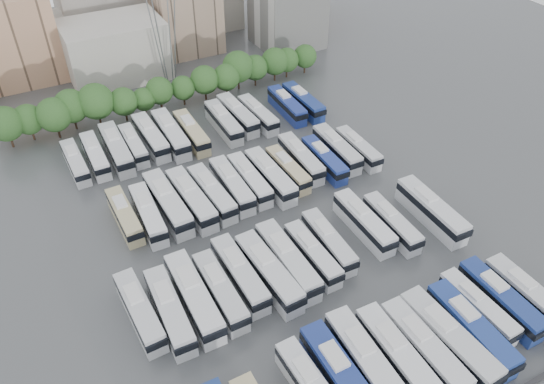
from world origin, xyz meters
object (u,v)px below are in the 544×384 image
bus_r1_s2 (194,297)px  bus_r2_s4 (191,199)px  bus_r1_s5 (269,272)px  bus_r3_s2 (116,149)px  bus_r2_s8 (270,176)px  bus_r2_s13 (358,148)px  bus_r1_s0 (140,311)px  bus_r1_s10 (364,222)px  bus_r3_s5 (171,134)px  bus_r1_s8 (329,242)px  bus_r2_s10 (301,158)px  bus_r2_s5 (212,193)px  bus_r3_s4 (151,137)px  bus_r0_s10 (471,329)px  bus_r2_s9 (288,169)px  bus_r3_s8 (224,122)px  bus_r0_s12 (500,299)px  bus_r3_s1 (95,155)px  bus_r1_s3 (220,291)px  bus_r2_s12 (337,149)px  bus_r2_s1 (125,216)px  bus_r2_s2 (148,214)px  bus_r3_s6 (191,132)px  bus_r1_s11 (392,223)px  bus_r1_s4 (240,274)px  bus_r2_s3 (168,203)px  bus_r2_s7 (250,180)px  bus_r3_s13 (303,102)px  bus_r0_s5 (341,378)px  bus_r0_s9 (448,339)px  bus_r2_s11 (324,160)px  bus_r3_s3 (133,145)px  bus_r0_s6 (367,364)px  bus_r1_s7 (313,254)px  bus_r1_s13 (431,210)px  bus_r0_s8 (424,348)px  bus_r1_s1 (170,311)px  bus_r2_s6 (232,185)px  bus_r1_s6 (287,260)px  bus_r3_s9 (238,115)px  bus_r0_s13 (529,297)px  bus_r3_s0 (75,162)px  bus_r3_s10 (258,114)px  bus_r0_s7 (398,357)px

bus_r1_s2 → bus_r2_s4: 18.81m
bus_r1_s5 → bus_r3_s2: size_ratio=1.01×
bus_r2_s8 → bus_r2_s13: bus_r2_s8 is taller
bus_r1_s0 → bus_r2_s8: 30.52m
bus_r1_s10 → bus_r3_s5: size_ratio=0.92×
bus_r1_s0 → bus_r1_s8: 26.28m
bus_r1_s10 → bus_r2_s10: (0.03, 17.74, -0.02)m
bus_r2_s5 → bus_r3_s4: size_ratio=0.98×
bus_r0_s10 → bus_r2_s9: 37.14m
bus_r2_s5 → bus_r3_s8: 20.48m
bus_r0_s12 → bus_r3_s1: size_ratio=1.06×
bus_r1_s3 → bus_r2_s12: (29.85, 19.27, 0.01)m
bus_r2_s1 → bus_r2_s5: (13.08, -1.38, 0.18)m
bus_r2_s2 → bus_r3_s6: (13.47, 17.58, 0.01)m
bus_r1_s10 → bus_r1_s11: size_ratio=1.07×
bus_r1_s2 → bus_r1_s4: 6.62m
bus_r2_s3 → bus_r2_s7: bearing=-3.0°
bus_r2_s3 → bus_r2_s5: bus_r2_s3 is taller
bus_r3_s13 → bus_r1_s11: bearing=-101.0°
bus_r2_s4 → bus_r2_s7: 9.87m
bus_r3_s2 → bus_r3_s13: 36.06m
bus_r0_s5 → bus_r1_s2: size_ratio=0.98×
bus_r0_s9 → bus_r2_s11: bus_r0_s9 is taller
bus_r3_s3 → bus_r3_s4: size_ratio=0.86×
bus_r0_s6 → bus_r1_s7: bearing=80.6°
bus_r1_s13 → bus_r2_s10: size_ratio=1.10×
bus_r0_s8 → bus_r1_s1: bearing=141.7°
bus_r3_s6 → bus_r3_s13: bus_r3_s13 is taller
bus_r0_s6 → bus_r2_s12: bearing=63.5°
bus_r2_s6 → bus_r2_s13: bus_r2_s6 is taller
bus_r1_s6 → bus_r2_s4: bearing=110.2°
bus_r2_s10 → bus_r0_s5: bearing=-112.2°
bus_r2_s2 → bus_r2_s6: bearing=4.3°
bus_r3_s9 → bus_r1_s3: bearing=-120.3°
bus_r2_s3 → bus_r0_s5: bearing=-81.4°
bus_r0_s13 → bus_r3_s6: (-22.83, 54.11, -0.06)m
bus_r0_s9 → bus_r3_s8: bus_r0_s9 is taller
bus_r1_s10 → bus_r2_s9: size_ratio=1.11×
bus_r3_s0 → bus_r0_s6: bearing=-70.9°
bus_r1_s4 → bus_r1_s13: (29.84, -1.96, 0.12)m
bus_r1_s3 → bus_r3_s3: 36.77m
bus_r2_s6 → bus_r2_s11: size_ratio=1.08×
bus_r2_s13 → bus_r3_s10: size_ratio=0.94×
bus_r1_s4 → bus_r1_s13: size_ratio=0.94×
bus_r1_s11 → bus_r1_s13: bus_r1_s13 is taller
bus_r1_s10 → bus_r3_s1: size_ratio=1.06×
bus_r0_s7 → bus_r2_s11: (12.98, 35.52, -0.26)m
bus_r1_s6 → bus_r1_s11: bus_r1_s6 is taller
bus_r0_s6 → bus_r0_s7: bearing=-11.4°
bus_r0_s8 → bus_r2_s13: bus_r0_s8 is taller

